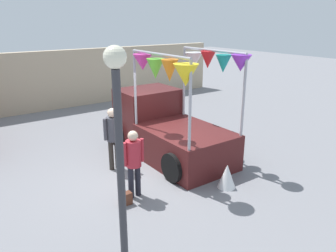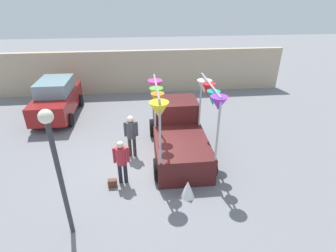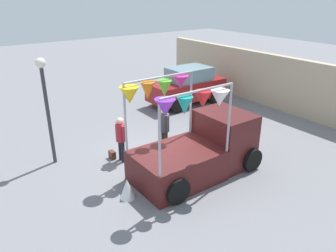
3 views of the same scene
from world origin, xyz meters
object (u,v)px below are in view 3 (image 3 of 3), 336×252
handbag (112,155)px  person_vendor (164,125)px  street_lamp (45,96)px  vendor_truck (202,145)px  person_customer (121,135)px  folded_kite_bundle_white (127,189)px  parked_car (187,86)px

handbag → person_vendor: bearing=70.5°
person_vendor → street_lamp: size_ratio=0.48×
vendor_truck → person_customer: (-2.09, -1.77, 0.05)m
person_customer → vendor_truck: bearing=40.1°
vendor_truck → folded_kite_bundle_white: vendor_truck is taller
parked_car → vendor_truck: bearing=-35.2°
folded_kite_bundle_white → street_lamp: bearing=-163.4°
street_lamp → handbag: bearing=61.5°
parked_car → person_vendor: (3.81, -4.13, 0.09)m
parked_car → handbag: bearing=-61.8°
parked_car → handbag: 6.77m
parked_car → handbag: parked_car is taller
handbag → person_customer: bearing=29.7°
person_customer → person_vendor: person_vendor is taller
vendor_truck → person_vendor: size_ratio=2.45×
parked_car → street_lamp: bearing=-73.6°
street_lamp → person_vendor: bearing=66.0°
parked_car → person_customer: parked_car is taller
parked_car → person_vendor: size_ratio=2.34×
person_customer → handbag: person_customer is taller
parked_car → folded_kite_bundle_white: 8.69m
person_customer → handbag: size_ratio=5.70×
handbag → vendor_truck: bearing=38.8°
person_vendor → folded_kite_bundle_white: size_ratio=2.85×
parked_car → handbag: (3.17, -5.92, -0.80)m
parked_car → person_vendor: bearing=-47.3°
vendor_truck → person_customer: vendor_truck is taller
person_vendor → street_lamp: (-1.57, -3.51, 1.33)m
vendor_truck → person_customer: size_ratio=2.62×
parked_car → person_customer: (3.52, -5.72, 0.01)m
vendor_truck → folded_kite_bundle_white: (-0.06, -2.69, -0.61)m
person_vendor → handbag: size_ratio=6.11×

